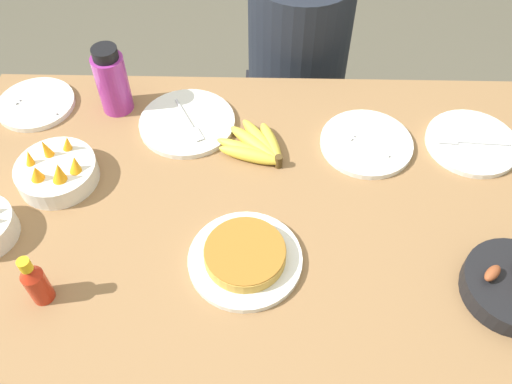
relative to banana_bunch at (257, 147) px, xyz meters
The scene contains 12 objects.
ground_plane 0.80m from the banana_bunch, 89.98° to the right, with size 14.00×14.00×0.00m, color #565142.
dining_table 0.20m from the banana_bunch, 89.98° to the right, with size 1.56×0.93×0.76m.
banana_bunch is the anchor object (origin of this frame).
frittata_plate_center 0.34m from the banana_bunch, 93.43° to the right, with size 0.26×0.26×0.05m.
empty_plate_near_front 0.22m from the banana_bunch, 153.52° to the left, with size 0.26×0.26×0.02m.
empty_plate_far_left 0.57m from the banana_bunch, ahead, with size 0.24×0.24×0.02m.
empty_plate_far_right 0.66m from the banana_bunch, 165.54° to the left, with size 0.22×0.22×0.02m.
empty_plate_mid_edge 0.29m from the banana_bunch, ahead, with size 0.25×0.25×0.02m.
fruit_bowl_citrus 0.51m from the banana_bunch, 167.72° to the right, with size 0.20×0.20×0.11m.
water_bottle 0.44m from the banana_bunch, 157.55° to the left, with size 0.09×0.09×0.20m.
hot_sauce_bottle 0.63m from the banana_bunch, 135.90° to the right, with size 0.05×0.05×0.14m.
person_figure 0.62m from the banana_bunch, 76.62° to the left, with size 0.37×0.37×1.22m.
Camera 1 is at (0.02, -0.82, 1.81)m, focal length 38.00 mm.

